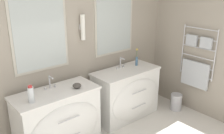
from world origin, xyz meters
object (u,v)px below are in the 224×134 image
at_px(vanity_right, 127,94).
at_px(toiletry_bottle, 31,94).
at_px(flower_vase, 137,59).
at_px(waste_bin, 176,102).
at_px(vanity_left, 59,120).
at_px(amenity_bowl, 77,86).

xyz_separation_m(vanity_right, toiletry_bottle, (-1.64, -0.05, 0.51)).
bearing_deg(toiletry_bottle, vanity_right, 1.85).
height_order(toiletry_bottle, flower_vase, flower_vase).
bearing_deg(waste_bin, vanity_left, 169.16).
xyz_separation_m(toiletry_bottle, amenity_bowl, (0.64, -0.00, -0.07)).
distance_m(vanity_right, amenity_bowl, 1.10).
bearing_deg(waste_bin, flower_vase, 137.75).
bearing_deg(amenity_bowl, waste_bin, -10.76).
relative_size(vanity_left, vanity_right, 1.00).
height_order(flower_vase, waste_bin, flower_vase).
xyz_separation_m(vanity_left, toiletry_bottle, (-0.36, -0.05, 0.51)).
distance_m(vanity_left, waste_bin, 2.18).
bearing_deg(vanity_right, waste_bin, -25.81).
bearing_deg(vanity_left, toiletry_bottle, -171.59).
height_order(vanity_left, waste_bin, vanity_left).
relative_size(toiletry_bottle, amenity_bowl, 1.86).
bearing_deg(vanity_left, flower_vase, 3.20).
relative_size(vanity_left, amenity_bowl, 9.75).
bearing_deg(flower_vase, waste_bin, -42.25).
distance_m(vanity_left, vanity_right, 1.28).
distance_m(vanity_left, toiletry_bottle, 0.63).
relative_size(vanity_left, toiletry_bottle, 5.25).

